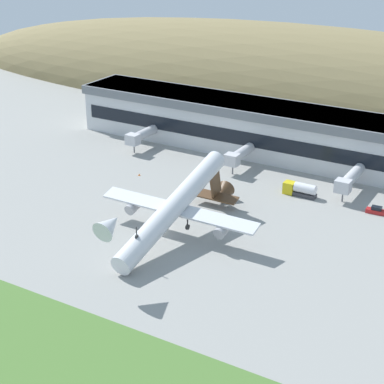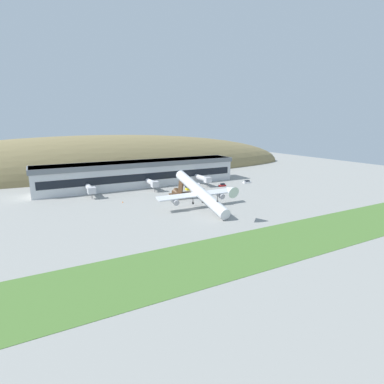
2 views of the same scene
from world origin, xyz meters
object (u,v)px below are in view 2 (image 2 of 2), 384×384
jetway_0 (90,189)px  jetway_1 (152,183)px  cargo_airplane (199,193)px  service_car_0 (247,182)px  jetway_2 (203,178)px  service_car_1 (222,185)px  terminal_building (141,172)px  fuel_truck (193,187)px  traffic_cone_0 (123,202)px

jetway_0 → jetway_1: size_ratio=0.99×
jetway_1 → cargo_airplane: bearing=-82.3°
service_car_0 → jetway_2: bearing=168.4°
jetway_0 → jetway_2: same height
service_car_1 → jetway_0: bearing=173.4°
jetway_1 → service_car_1: bearing=-11.7°
terminal_building → cargo_airplane: size_ratio=2.33×
fuel_truck → cargo_airplane: bearing=-114.3°
service_car_1 → fuel_truck: (-17.74, 0.57, 0.86)m
service_car_0 → jetway_0: bearing=175.6°
terminal_building → traffic_cone_0: terminal_building is taller
service_car_0 → traffic_cone_0: 74.75m
service_car_1 → terminal_building: bearing=149.9°
jetway_2 → jetway_0: bearing=178.8°
jetway_1 → service_car_1: jetway_1 is taller
jetway_0 → jetway_1: 29.94m
terminal_building → jetway_1: size_ratio=9.11×
service_car_0 → fuel_truck: 35.32m
service_car_1 → fuel_truck: size_ratio=0.52×
jetway_0 → jetway_2: bearing=-1.2°
jetway_0 → cargo_airplane: 52.20m
jetway_2 → jetway_1: bearing=177.6°
jetway_0 → jetway_2: size_ratio=0.83×
jetway_0 → traffic_cone_0: size_ratio=20.17×
jetway_2 → cargo_airplane: (-23.66, -37.23, 2.28)m
jetway_2 → fuel_truck: (-9.54, -5.91, -2.47)m
cargo_airplane → jetway_1: bearing=97.7°
service_car_0 → traffic_cone_0: (-74.16, -9.33, -0.38)m
jetway_1 → fuel_truck: size_ratio=1.51×
jetway_0 → jetway_1: bearing=-0.1°
fuel_truck → traffic_cone_0: fuel_truck is taller
traffic_cone_0 → terminal_building: bearing=58.2°
fuel_truck → jetway_0: bearing=171.7°
jetway_2 → service_car_0: jetway_2 is taller
terminal_building → traffic_cone_0: bearing=-121.8°
jetway_0 → service_car_1: bearing=-6.6°
fuel_truck → traffic_cone_0: 39.84m
jetway_2 → traffic_cone_0: (-48.40, -14.60, -3.71)m
terminal_building → jetway_2: (29.75, -15.48, -3.63)m
cargo_airplane → fuel_truck: size_ratio=5.91×
jetway_0 → service_car_0: 84.91m
traffic_cone_0 → cargo_airplane: bearing=-42.5°
jetway_0 → jetway_2: 58.84m
terminal_building → service_car_1: bearing=-30.1°
jetway_0 → traffic_cone_0: bearing=-56.7°
service_car_0 → jetway_1: bearing=173.2°
jetway_2 → fuel_truck: jetway_2 is taller
service_car_1 → jetway_2: bearing=141.7°
jetway_1 → service_car_0: size_ratio=2.53×
service_car_0 → service_car_1: service_car_1 is taller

